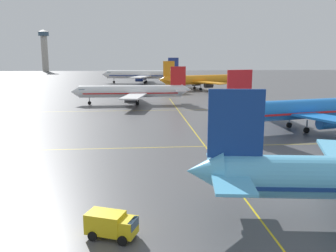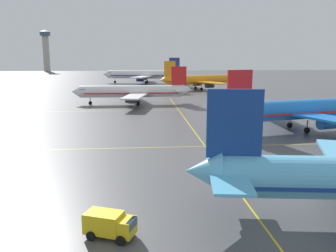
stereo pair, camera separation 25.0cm
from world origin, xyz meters
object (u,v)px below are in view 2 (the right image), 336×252
airliner_second_row (306,109)px  control_tower (46,47)px  airliner_far_left_stand (202,80)px  airliner_far_right_stand (143,75)px  service_truck_red_van (110,224)px  airliner_third_row (133,91)px

airliner_second_row → control_tower: 267.98m
airliner_far_left_stand → airliner_far_right_stand: size_ratio=0.91×
service_truck_red_van → airliner_far_left_stand: bearing=76.6°
service_truck_red_van → airliner_third_row: bearing=89.2°
airliner_far_left_stand → service_truck_red_van: 125.31m
airliner_far_right_stand → control_tower: bearing=121.2°
airliner_far_left_stand → service_truck_red_van: (-29.05, -121.86, -2.87)m
airliner_third_row → airliner_far_right_stand: bearing=86.7°
airliner_far_left_stand → control_tower: (-101.19, 163.09, 15.75)m
service_truck_red_van → control_tower: size_ratio=0.13×
control_tower → airliner_far_right_stand: bearing=-58.8°
airliner_third_row → airliner_far_left_stand: (27.88, 41.85, 0.27)m
airliner_second_row → control_tower: size_ratio=1.13×
airliner_far_left_stand → airliner_far_right_stand: (-23.52, 34.93, 0.30)m
airliner_third_row → service_truck_red_van: 80.06m
airliner_second_row → airliner_far_left_stand: 82.19m
airliner_far_right_stand → control_tower: size_ratio=1.21×
service_truck_red_van → airliner_second_row: bearing=48.6°
control_tower → airliner_far_left_stand: bearing=-58.2°
airliner_third_row → control_tower: bearing=109.7°
airliner_second_row → airliner_far_left_stand: (-6.10, 81.97, -0.04)m
airliner_far_right_stand → airliner_third_row: bearing=-93.3°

